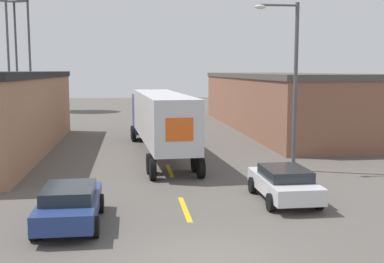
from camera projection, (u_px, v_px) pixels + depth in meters
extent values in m
cube|color=gold|center=(185.00, 209.00, 17.98)|extent=(0.20, 3.27, 0.01)
cube|color=gold|center=(170.00, 171.00, 24.82)|extent=(0.20, 3.27, 0.01)
cube|color=brown|center=(282.00, 103.00, 42.83)|extent=(8.64, 28.74, 4.50)
cube|color=#4C4742|center=(283.00, 76.00, 42.52)|extent=(8.84, 28.94, 0.40)
cube|color=navy|center=(148.00, 114.00, 35.80)|extent=(2.37, 2.85, 2.87)
cube|color=silver|center=(162.00, 117.00, 27.98)|extent=(3.09, 12.72, 2.68)
cube|color=#E55619|center=(180.00, 130.00, 21.83)|extent=(1.27, 0.11, 1.07)
cylinder|color=black|center=(163.00, 132.00, 36.53)|extent=(0.34, 1.05, 1.03)
cylinder|color=black|center=(133.00, 133.00, 36.09)|extent=(0.34, 1.05, 1.03)
cylinder|color=black|center=(165.00, 134.00, 35.47)|extent=(0.34, 1.05, 1.03)
cylinder|color=black|center=(134.00, 134.00, 35.03)|extent=(0.34, 1.05, 1.03)
cylinder|color=black|center=(195.00, 162.00, 24.45)|extent=(0.34, 1.05, 1.03)
cylinder|color=black|center=(150.00, 164.00, 24.02)|extent=(0.34, 1.05, 1.03)
cylinder|color=black|center=(201.00, 167.00, 23.08)|extent=(0.34, 1.05, 1.03)
cylinder|color=black|center=(153.00, 169.00, 22.65)|extent=(0.34, 1.05, 1.03)
cube|color=navy|center=(70.00, 206.00, 16.03)|extent=(1.84, 4.37, 0.61)
cube|color=#23282D|center=(69.00, 192.00, 15.83)|extent=(1.62, 2.27, 0.41)
cylinder|color=black|center=(101.00, 203.00, 17.51)|extent=(0.22, 0.68, 0.68)
cylinder|color=black|center=(49.00, 205.00, 17.28)|extent=(0.22, 0.68, 0.68)
cylinder|color=black|center=(95.00, 227.00, 14.85)|extent=(0.22, 0.68, 0.68)
cylinder|color=black|center=(34.00, 230.00, 14.62)|extent=(0.22, 0.68, 0.68)
cube|color=silver|center=(284.00, 185.00, 19.04)|extent=(1.84, 4.37, 0.61)
cube|color=#23282D|center=(285.00, 173.00, 18.84)|extent=(1.62, 2.27, 0.41)
cylinder|color=black|center=(294.00, 184.00, 20.53)|extent=(0.22, 0.68, 0.68)
cylinder|color=black|center=(252.00, 185.00, 20.29)|extent=(0.22, 0.68, 0.68)
cylinder|color=black|center=(319.00, 201.00, 17.86)|extent=(0.22, 0.68, 0.68)
cylinder|color=black|center=(271.00, 202.00, 17.63)|extent=(0.22, 0.68, 0.68)
cylinder|color=#47474C|center=(30.00, 55.00, 62.08)|extent=(0.28, 0.28, 14.36)
cylinder|color=#47474C|center=(16.00, 55.00, 63.93)|extent=(0.28, 0.28, 14.36)
cylinder|color=#47474C|center=(8.00, 54.00, 59.69)|extent=(0.28, 0.28, 14.36)
cylinder|color=#4C4C51|center=(295.00, 88.00, 24.36)|extent=(0.20, 0.20, 8.50)
cylinder|color=#4C4C51|center=(279.00, 5.00, 23.73)|extent=(1.90, 0.11, 0.11)
ellipsoid|color=silver|center=(260.00, 7.00, 23.62)|extent=(0.56, 0.32, 0.22)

